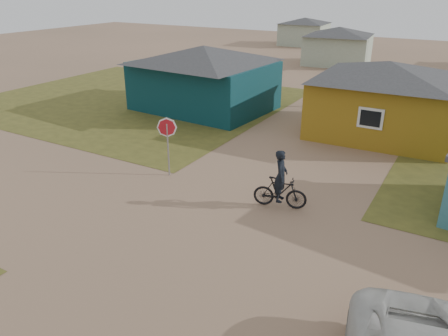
# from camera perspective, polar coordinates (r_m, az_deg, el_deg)

# --- Properties ---
(ground) EXTENTS (120.00, 120.00, 0.00)m
(ground) POSITION_cam_1_polar(r_m,az_deg,el_deg) (14.01, -3.01, -9.85)
(ground) COLOR #967156
(grass_nw) EXTENTS (20.00, 18.00, 0.00)m
(grass_nw) POSITION_cam_1_polar(r_m,az_deg,el_deg) (31.59, -11.60, 8.76)
(grass_nw) COLOR brown
(grass_nw) RESTS_ON ground
(house_teal) EXTENTS (8.93, 7.08, 4.00)m
(house_teal) POSITION_cam_1_polar(r_m,az_deg,el_deg) (28.25, -2.64, 11.79)
(house_teal) COLOR #092D33
(house_teal) RESTS_ON ground
(house_yellow) EXTENTS (7.72, 6.76, 3.90)m
(house_yellow) POSITION_cam_1_polar(r_m,az_deg,el_deg) (24.75, 20.28, 8.63)
(house_yellow) COLOR olive
(house_yellow) RESTS_ON ground
(house_pale_west) EXTENTS (7.04, 6.15, 3.60)m
(house_pale_west) POSITION_cam_1_polar(r_m,az_deg,el_deg) (45.89, 14.66, 15.26)
(house_pale_west) COLOR #A1AF96
(house_pale_west) RESTS_ON ground
(house_pale_north) EXTENTS (6.28, 5.81, 3.40)m
(house_pale_north) POSITION_cam_1_polar(r_m,az_deg,el_deg) (59.71, 10.43, 17.19)
(house_pale_north) COLOR #A1AF96
(house_pale_north) RESTS_ON ground
(stop_sign) EXTENTS (0.83, 0.13, 2.56)m
(stop_sign) POSITION_cam_1_polar(r_m,az_deg,el_deg) (18.14, -7.42, 4.49)
(stop_sign) COLOR gray
(stop_sign) RESTS_ON ground
(cyclist) EXTENTS (2.03, 1.02, 2.21)m
(cyclist) POSITION_cam_1_polar(r_m,az_deg,el_deg) (15.88, 7.36, -2.47)
(cyclist) COLOR black
(cyclist) RESTS_ON ground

